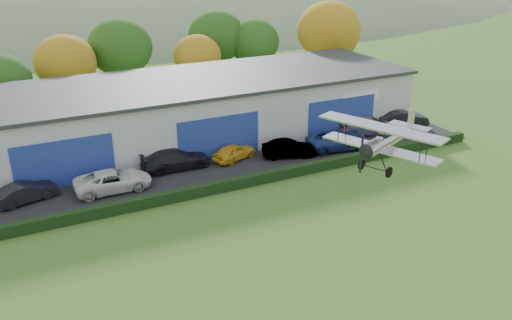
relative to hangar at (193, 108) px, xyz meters
name	(u,v)px	position (x,y,z in m)	size (l,w,h in m)	color
apron	(201,167)	(-2.00, -6.98, -2.63)	(48.00, 9.00, 0.05)	black
hedge	(225,186)	(-2.00, -11.78, -2.26)	(46.00, 0.60, 0.80)	black
hangar	(193,108)	(0.00, 0.00, 0.00)	(40.60, 12.60, 5.30)	#B2B7BC
tree_belt	(113,54)	(-4.15, 12.64, 2.95)	(75.70, 13.22, 10.12)	#3D2614
distant_hills	(21,59)	(-9.38, 112.02, -15.70)	(430.00, 196.00, 56.00)	#4C6642
car_1	(26,192)	(-14.88, -7.36, -1.92)	(1.45, 4.15, 1.37)	black
car_2	(113,180)	(-9.14, -8.22, -1.85)	(2.50, 5.42, 1.51)	silver
car_3	(175,159)	(-3.96, -6.50, -1.82)	(2.21, 5.44, 1.58)	black
car_4	(234,152)	(0.95, -6.84, -1.94)	(1.56, 3.89, 1.32)	gold
car_5	(289,149)	(5.23, -8.34, -1.89)	(1.52, 4.36, 1.44)	gray
car_6	(339,140)	(10.01, -8.63, -1.83)	(2.57, 5.57, 1.55)	navy
car_7	(368,125)	(14.67, -6.62, -1.78)	(2.32, 5.70, 1.66)	gray
car_8	(402,118)	(18.77, -6.50, -1.79)	(1.72, 4.93, 1.63)	black
biplane	(387,138)	(4.19, -21.25, 3.50)	(6.61, 7.26, 2.78)	silver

